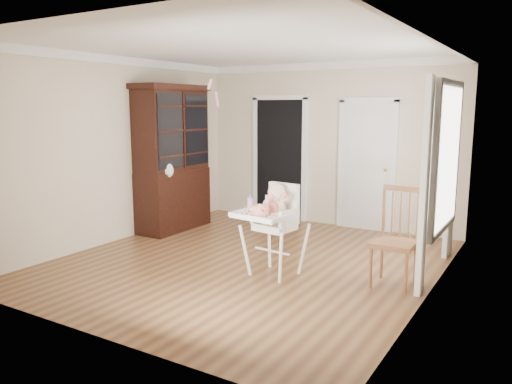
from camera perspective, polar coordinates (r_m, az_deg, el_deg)
The scene contains 16 objects.
floor at distance 6.52m, azimuth -0.83°, elevation -7.94°, with size 5.00×5.00×0.00m, color #57361D.
ceiling at distance 6.26m, azimuth -0.89°, elevation 16.33°, with size 5.00×5.00×0.00m, color white.
wall_back at distance 8.47m, azimuth 8.14°, elevation 5.35°, with size 4.50×4.50×0.00m, color beige.
wall_left at distance 7.67m, azimuth -15.33°, elevation 4.67°, with size 5.00×5.00×0.00m, color beige.
wall_right at distance 5.42m, azimuth 19.82°, elevation 2.48°, with size 5.00×5.00×0.00m, color beige.
crown_molding at distance 6.25m, azimuth -0.89°, elevation 15.79°, with size 4.50×5.00×0.12m, color white, non-canonical shape.
doorway at distance 8.86m, azimuth 2.69°, elevation 4.07°, with size 1.06×0.05×2.22m.
closet_door at distance 8.23m, azimuth 12.52°, elevation 2.83°, with size 0.96×0.09×2.13m.
window_right at distance 6.22m, azimuth 20.60°, elevation 2.71°, with size 0.13×1.84×2.30m.
high_chair at distance 5.86m, azimuth 2.13°, elevation -3.05°, with size 0.72×0.86×1.11m.
baby at distance 5.84m, azimuth 2.31°, elevation -1.47°, with size 0.32×0.26×0.49m.
cake at distance 5.63m, azimuth 0.54°, elevation -2.10°, with size 0.24×0.24×0.11m.
sippy_cup at distance 5.93m, azimuth -0.64°, elevation -1.24°, with size 0.08×0.08×0.19m.
china_cabinet at distance 8.14m, azimuth -9.55°, elevation 3.82°, with size 0.61×1.38×2.32m.
dining_chair at distance 5.76m, azimuth 15.64°, elevation -5.34°, with size 0.46×0.46×1.11m.
streamer at distance 6.55m, azimuth -5.28°, elevation 12.16°, with size 0.03×0.50×0.02m, color pink, non-canonical shape.
Camera 1 is at (3.28, -5.28, 1.98)m, focal length 35.00 mm.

